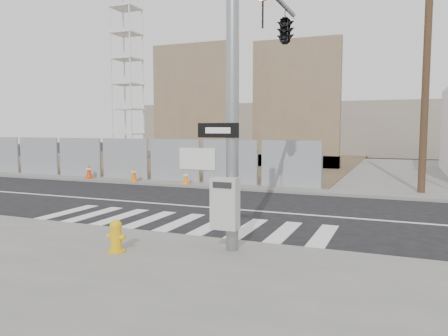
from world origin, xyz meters
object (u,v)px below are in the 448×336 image
at_px(signal_pole, 271,46).
at_px(crane_tower, 127,48).
at_px(traffic_cone_b, 89,171).
at_px(fire_hydrant, 116,236).
at_px(traffic_cone_c, 134,174).
at_px(traffic_cone_d, 186,177).

bearing_deg(signal_pole, crane_tower, 132.57).
relative_size(crane_tower, traffic_cone_b, 24.41).
height_order(signal_pole, traffic_cone_b, signal_pole).
distance_m(signal_pole, fire_hydrant, 6.15).
distance_m(crane_tower, fire_hydrant, 28.83).
bearing_deg(traffic_cone_c, fire_hydrant, -57.94).
relative_size(fire_hydrant, traffic_cone_d, 1.05).
height_order(fire_hydrant, traffic_cone_d, fire_hydrant).
distance_m(signal_pole, traffic_cone_d, 9.53).
bearing_deg(signal_pole, traffic_cone_d, 132.33).
bearing_deg(crane_tower, signal_pole, -47.43).
distance_m(signal_pole, traffic_cone_b, 13.64).
bearing_deg(traffic_cone_b, traffic_cone_d, -1.83).
bearing_deg(fire_hydrant, traffic_cone_c, 115.74).
bearing_deg(fire_hydrant, traffic_cone_d, 103.12).
relative_size(signal_pole, crane_tower, 0.39).
distance_m(crane_tower, traffic_cone_b, 16.46).
relative_size(crane_tower, traffic_cone_c, 25.43).
bearing_deg(signal_pole, traffic_cone_b, 150.15).
bearing_deg(fire_hydrant, signal_pole, 54.20).
distance_m(crane_tower, traffic_cone_c, 17.84).
relative_size(traffic_cone_b, traffic_cone_d, 1.16).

